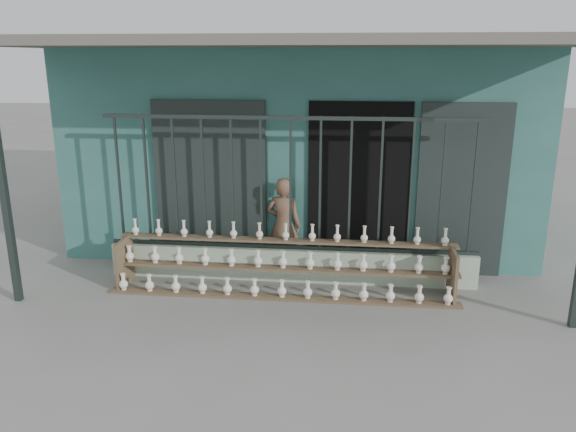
# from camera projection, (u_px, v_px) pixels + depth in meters

# --- Properties ---
(ground) EXTENTS (60.00, 60.00, 0.00)m
(ground) POSITION_uv_depth(u_px,v_px,m) (279.00, 322.00, 6.52)
(ground) COLOR slate
(workshop_building) EXTENTS (7.40, 6.60, 3.21)m
(workshop_building) POSITION_uv_depth(u_px,v_px,m) (308.00, 134.00, 10.12)
(workshop_building) COLOR #30655F
(workshop_building) RESTS_ON ground
(parapet_wall) EXTENTS (5.00, 0.20, 0.45)m
(parapet_wall) POSITION_uv_depth(u_px,v_px,m) (290.00, 264.00, 7.71)
(parapet_wall) COLOR #ADC4A8
(parapet_wall) RESTS_ON ground
(security_fence) EXTENTS (5.00, 0.04, 1.80)m
(security_fence) POSITION_uv_depth(u_px,v_px,m) (290.00, 184.00, 7.40)
(security_fence) COLOR #283330
(security_fence) RESTS_ON parapet_wall
(shelf_rack) EXTENTS (4.50, 0.68, 0.85)m
(shelf_rack) POSITION_uv_depth(u_px,v_px,m) (283.00, 265.00, 7.28)
(shelf_rack) COLOR brown
(shelf_rack) RESTS_ON ground
(elderly_woman) EXTENTS (0.56, 0.43, 1.37)m
(elderly_woman) POSITION_uv_depth(u_px,v_px,m) (284.00, 225.00, 7.89)
(elderly_woman) COLOR brown
(elderly_woman) RESTS_ON ground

